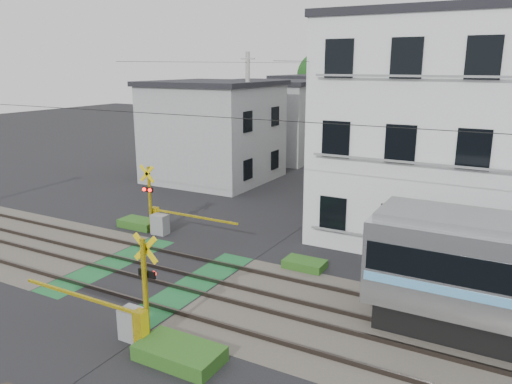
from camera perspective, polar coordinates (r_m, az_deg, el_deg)
The scene contains 11 objects.
ground at distance 18.47m, azimuth -11.96°, elevation -9.18°, with size 120.00×120.00×0.00m, color black.
track_bed at distance 18.46m, azimuth -11.97°, elevation -9.07°, with size 120.00×120.00×0.14m.
crossing_signal_near at distance 14.16m, azimuth -13.79°, elevation -13.73°, with size 4.74×0.65×3.09m.
crossing_signal_far at distance 22.42m, azimuth -11.02°, elevation -2.95°, with size 4.74×0.65×3.09m.
apartment_block at distance 22.49m, azimuth 21.66°, elevation 6.66°, with size 10.20×8.36×9.30m.
houses_row at distance 40.34m, azimuth 12.96°, elevation 8.26°, with size 22.07×31.35×6.80m.
tree_hill at distance 61.76m, azimuth 18.33°, elevation 12.64°, with size 40.00×13.82×11.97m.
catenary at distance 14.23m, azimuth 6.02°, elevation -0.31°, with size 60.00×5.04×7.00m.
utility_poles at distance 37.89m, azimuth 9.86°, elevation 9.31°, with size 7.90×42.00×8.00m.
pedestrian at distance 47.78m, azimuth 13.93°, elevation 6.13°, with size 0.57×0.38×1.57m, color #39323F.
weed_patches at distance 17.31m, azimuth -7.70°, elevation -9.97°, with size 10.25×8.80×0.40m.
Camera 1 is at (11.30, -12.67, 7.28)m, focal length 35.00 mm.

